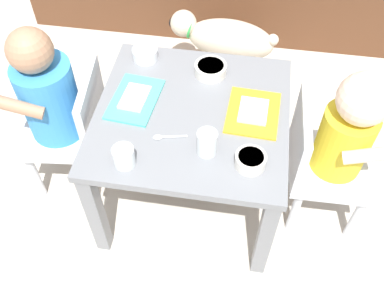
{
  "coord_description": "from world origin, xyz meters",
  "views": [
    {
      "loc": [
        0.14,
        -0.9,
        1.39
      ],
      "look_at": [
        0.0,
        0.0,
        0.28
      ],
      "focal_mm": 41.08,
      "sensor_mm": 36.0,
      "label": 1
    }
  ],
  "objects_px": {
    "food_tray_right": "(253,112)",
    "cereal_bowl_left_side": "(251,160)",
    "dining_table": "(192,128)",
    "water_cup_right": "(207,144)",
    "cereal_bowl_right_side": "(145,54)",
    "food_tray_left": "(135,99)",
    "water_cup_left": "(124,157)",
    "spoon_by_left_tray": "(166,137)",
    "veggie_bowl_far": "(211,69)",
    "dog": "(225,39)",
    "seated_child_left": "(53,99)",
    "seated_child_right": "(342,136)"
  },
  "relations": [
    {
      "from": "food_tray_left",
      "to": "water_cup_right",
      "type": "xyz_separation_m",
      "value": [
        0.25,
        -0.17,
        0.03
      ]
    },
    {
      "from": "dining_table",
      "to": "veggie_bowl_far",
      "type": "relative_size",
      "value": 5.61
    },
    {
      "from": "dining_table",
      "to": "seated_child_right",
      "type": "relative_size",
      "value": 0.92
    },
    {
      "from": "water_cup_right",
      "to": "cereal_bowl_right_side",
      "type": "relative_size",
      "value": 0.89
    },
    {
      "from": "water_cup_left",
      "to": "cereal_bowl_left_side",
      "type": "height_order",
      "value": "water_cup_left"
    },
    {
      "from": "veggie_bowl_far",
      "to": "spoon_by_left_tray",
      "type": "distance_m",
      "value": 0.31
    },
    {
      "from": "cereal_bowl_left_side",
      "to": "spoon_by_left_tray",
      "type": "distance_m",
      "value": 0.25
    },
    {
      "from": "water_cup_left",
      "to": "food_tray_right",
      "type": "bearing_deg",
      "value": 36.09
    },
    {
      "from": "cereal_bowl_left_side",
      "to": "veggie_bowl_far",
      "type": "relative_size",
      "value": 0.82
    },
    {
      "from": "spoon_by_left_tray",
      "to": "water_cup_left",
      "type": "bearing_deg",
      "value": -130.92
    },
    {
      "from": "water_cup_right",
      "to": "food_tray_left",
      "type": "bearing_deg",
      "value": 146.03
    },
    {
      "from": "dog",
      "to": "water_cup_right",
      "type": "height_order",
      "value": "water_cup_right"
    },
    {
      "from": "dog",
      "to": "veggie_bowl_far",
      "type": "distance_m",
      "value": 0.54
    },
    {
      "from": "spoon_by_left_tray",
      "to": "seated_child_left",
      "type": "bearing_deg",
      "value": 162.33
    },
    {
      "from": "seated_child_left",
      "to": "food_tray_right",
      "type": "xyz_separation_m",
      "value": [
        0.64,
        0.01,
        0.03
      ]
    },
    {
      "from": "cereal_bowl_right_side",
      "to": "spoon_by_left_tray",
      "type": "relative_size",
      "value": 0.84
    },
    {
      "from": "food_tray_right",
      "to": "water_cup_left",
      "type": "bearing_deg",
      "value": -143.91
    },
    {
      "from": "spoon_by_left_tray",
      "to": "cereal_bowl_right_side",
      "type": "bearing_deg",
      "value": 112.43
    },
    {
      "from": "spoon_by_left_tray",
      "to": "veggie_bowl_far",
      "type": "bearing_deg",
      "value": 73.13
    },
    {
      "from": "food_tray_right",
      "to": "cereal_bowl_left_side",
      "type": "relative_size",
      "value": 2.34
    },
    {
      "from": "dog",
      "to": "food_tray_right",
      "type": "distance_m",
      "value": 0.7
    },
    {
      "from": "seated_child_right",
      "to": "water_cup_right",
      "type": "distance_m",
      "value": 0.42
    },
    {
      "from": "cereal_bowl_left_side",
      "to": "water_cup_right",
      "type": "bearing_deg",
      "value": 167.05
    },
    {
      "from": "food_tray_left",
      "to": "water_cup_right",
      "type": "relative_size",
      "value": 2.89
    },
    {
      "from": "cereal_bowl_right_side",
      "to": "spoon_by_left_tray",
      "type": "height_order",
      "value": "cereal_bowl_right_side"
    },
    {
      "from": "food_tray_right",
      "to": "seated_child_right",
      "type": "bearing_deg",
      "value": -3.76
    },
    {
      "from": "dining_table",
      "to": "water_cup_right",
      "type": "xyz_separation_m",
      "value": [
        0.06,
        -0.14,
        0.1
      ]
    },
    {
      "from": "seated_child_left",
      "to": "food_tray_left",
      "type": "bearing_deg",
      "value": 1.64
    },
    {
      "from": "food_tray_right",
      "to": "water_cup_right",
      "type": "height_order",
      "value": "water_cup_right"
    },
    {
      "from": "water_cup_right",
      "to": "dog",
      "type": "bearing_deg",
      "value": 91.88
    },
    {
      "from": "seated_child_right",
      "to": "cereal_bowl_left_side",
      "type": "distance_m",
      "value": 0.32
    },
    {
      "from": "dog",
      "to": "food_tray_left",
      "type": "height_order",
      "value": "food_tray_left"
    },
    {
      "from": "seated_child_right",
      "to": "veggie_bowl_far",
      "type": "distance_m",
      "value": 0.46
    },
    {
      "from": "cereal_bowl_left_side",
      "to": "food_tray_right",
      "type": "bearing_deg",
      "value": 91.49
    },
    {
      "from": "seated_child_left",
      "to": "water_cup_right",
      "type": "height_order",
      "value": "seated_child_left"
    },
    {
      "from": "cereal_bowl_left_side",
      "to": "cereal_bowl_right_side",
      "type": "bearing_deg",
      "value": 134.11
    },
    {
      "from": "water_cup_right",
      "to": "cereal_bowl_right_side",
      "type": "bearing_deg",
      "value": 125.31
    },
    {
      "from": "food_tray_left",
      "to": "veggie_bowl_far",
      "type": "xyz_separation_m",
      "value": [
        0.21,
        0.16,
        0.01
      ]
    },
    {
      "from": "water_cup_left",
      "to": "cereal_bowl_right_side",
      "type": "bearing_deg",
      "value": 95.66
    },
    {
      "from": "dining_table",
      "to": "veggie_bowl_far",
      "type": "distance_m",
      "value": 0.21
    },
    {
      "from": "veggie_bowl_far",
      "to": "spoon_by_left_tray",
      "type": "xyz_separation_m",
      "value": [
        -0.09,
        -0.29,
        -0.02
      ]
    },
    {
      "from": "water_cup_left",
      "to": "cereal_bowl_right_side",
      "type": "distance_m",
      "value": 0.44
    },
    {
      "from": "dog",
      "to": "veggie_bowl_far",
      "type": "relative_size",
      "value": 4.61
    },
    {
      "from": "dog",
      "to": "cereal_bowl_left_side",
      "type": "xyz_separation_m",
      "value": [
        0.15,
        -0.84,
        0.24
      ]
    },
    {
      "from": "seated_child_right",
      "to": "cereal_bowl_left_side",
      "type": "bearing_deg",
      "value": -146.47
    },
    {
      "from": "dog",
      "to": "dining_table",
      "type": "bearing_deg",
      "value": -93.24
    },
    {
      "from": "food_tray_left",
      "to": "food_tray_right",
      "type": "xyz_separation_m",
      "value": [
        0.36,
        0.0,
        0.0
      ]
    },
    {
      "from": "food_tray_left",
      "to": "spoon_by_left_tray",
      "type": "bearing_deg",
      "value": -47.0
    },
    {
      "from": "food_tray_right",
      "to": "cereal_bowl_right_side",
      "type": "distance_m",
      "value": 0.43
    },
    {
      "from": "spoon_by_left_tray",
      "to": "cereal_bowl_left_side",
      "type": "bearing_deg",
      "value": -13.8
    }
  ]
}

